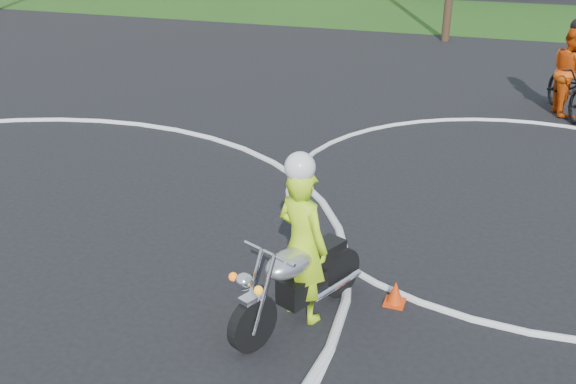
% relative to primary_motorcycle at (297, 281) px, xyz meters
% --- Properties ---
extents(grass_strip, '(120.00, 10.00, 0.02)m').
position_rel_primary_motorcycle_xyz_m(grass_strip, '(-5.50, 23.63, -0.52)').
color(grass_strip, '#1E4714').
rests_on(grass_strip, ground).
extents(course_markings, '(19.05, 19.05, 0.12)m').
position_rel_primary_motorcycle_xyz_m(course_markings, '(-3.33, 0.98, -0.52)').
color(course_markings, silver).
rests_on(course_markings, ground).
extents(primary_motorcycle, '(1.08, 1.94, 1.08)m').
position_rel_primary_motorcycle_xyz_m(primary_motorcycle, '(0.00, 0.00, 0.00)').
color(primary_motorcycle, black).
rests_on(primary_motorcycle, ground).
extents(rider_primary_grp, '(0.78, 0.67, 2.01)m').
position_rel_primary_motorcycle_xyz_m(rider_primary_grp, '(0.01, 0.14, 0.44)').
color(rider_primary_grp, '#C2FD1A').
rests_on(rider_primary_grp, ground).
extents(rider_second_grp, '(1.37, 2.35, 2.14)m').
position_rel_primary_motorcycle_xyz_m(rider_second_grp, '(3.13, 9.62, 0.23)').
color(rider_second_grp, black).
rests_on(rider_second_grp, ground).
extents(traffic_cones, '(21.25, 13.13, 0.30)m').
position_rel_primary_motorcycle_xyz_m(traffic_cones, '(-1.67, 1.15, -0.39)').
color(traffic_cones, red).
rests_on(traffic_cones, ground).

